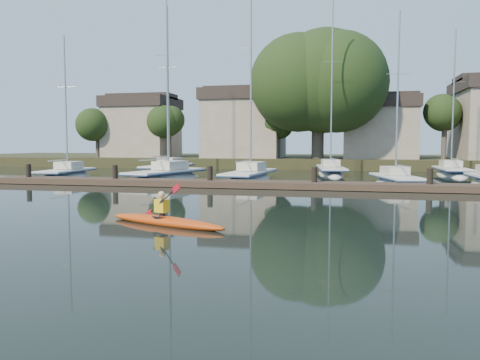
% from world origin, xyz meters
% --- Properties ---
extents(ground, '(160.00, 160.00, 0.00)m').
position_xyz_m(ground, '(0.00, 0.00, 0.00)').
color(ground, black).
rests_on(ground, ground).
extents(kayak, '(4.45, 2.20, 1.45)m').
position_xyz_m(kayak, '(-0.77, 1.39, 0.18)').
color(kayak, '#B03F0D').
rests_on(kayak, ground).
extents(dock, '(34.00, 2.00, 1.80)m').
position_xyz_m(dock, '(0.00, 14.00, 0.20)').
color(dock, '#463428').
rests_on(dock, ground).
extents(sailboat_0, '(2.74, 7.48, 11.61)m').
position_xyz_m(sailboat_0, '(-15.42, 18.79, -0.19)').
color(sailboat_0, white).
rests_on(sailboat_0, ground).
extents(sailboat_1, '(4.08, 9.35, 14.86)m').
position_xyz_m(sailboat_1, '(-7.47, 18.55, -0.20)').
color(sailboat_1, white).
rests_on(sailboat_1, ground).
extents(sailboat_2, '(2.86, 9.43, 15.39)m').
position_xyz_m(sailboat_2, '(-1.68, 19.16, -0.19)').
color(sailboat_2, white).
rests_on(sailboat_2, ground).
extents(sailboat_3, '(3.34, 7.46, 11.65)m').
position_xyz_m(sailboat_3, '(7.73, 17.80, -0.17)').
color(sailboat_3, white).
rests_on(sailboat_3, ground).
extents(sailboat_5, '(2.45, 9.53, 15.68)m').
position_xyz_m(sailboat_5, '(-10.52, 26.67, -0.20)').
color(sailboat_5, white).
rests_on(sailboat_5, ground).
extents(sailboat_6, '(3.13, 10.06, 15.73)m').
position_xyz_m(sailboat_6, '(3.53, 27.19, -0.18)').
color(sailboat_6, white).
rests_on(sailboat_6, ground).
extents(sailboat_7, '(2.17, 7.89, 12.69)m').
position_xyz_m(sailboat_7, '(12.91, 27.65, -0.19)').
color(sailboat_7, white).
rests_on(sailboat_7, ground).
extents(shore, '(90.00, 25.25, 12.75)m').
position_xyz_m(shore, '(1.61, 40.29, 3.23)').
color(shore, '#2C3319').
rests_on(shore, ground).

